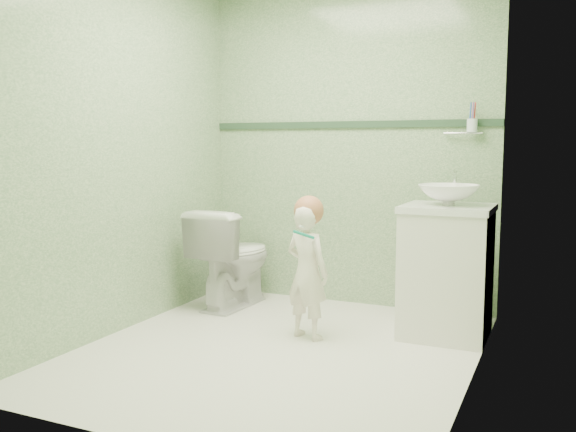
% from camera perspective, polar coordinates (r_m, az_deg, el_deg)
% --- Properties ---
extents(ground, '(2.50, 2.50, 0.00)m').
position_cam_1_polar(ground, '(3.71, -0.98, -12.31)').
color(ground, white).
rests_on(ground, ground).
extents(room_shell, '(2.50, 2.54, 2.40)m').
position_cam_1_polar(room_shell, '(3.51, -1.01, 6.57)').
color(room_shell, '#769F71').
rests_on(room_shell, ground).
extents(trim_stripe, '(2.20, 0.02, 0.05)m').
position_cam_1_polar(trim_stripe, '(4.66, 5.57, 8.39)').
color(trim_stripe, '#29432E').
rests_on(trim_stripe, room_shell).
extents(vanity, '(0.52, 0.50, 0.80)m').
position_cam_1_polar(vanity, '(4.01, 14.38, -5.15)').
color(vanity, white).
rests_on(vanity, ground).
extents(counter, '(0.54, 0.52, 0.04)m').
position_cam_1_polar(counter, '(3.95, 14.55, 0.69)').
color(counter, white).
rests_on(counter, vanity).
extents(basin, '(0.37, 0.37, 0.13)m').
position_cam_1_polar(basin, '(3.94, 14.59, 1.91)').
color(basin, white).
rests_on(basin, counter).
extents(faucet, '(0.03, 0.13, 0.18)m').
position_cam_1_polar(faucet, '(4.12, 15.06, 3.20)').
color(faucet, silver).
rests_on(faucet, counter).
extents(cup_holder, '(0.26, 0.07, 0.21)m').
position_cam_1_polar(cup_holder, '(4.40, 16.52, 8.03)').
color(cup_holder, silver).
rests_on(cup_holder, room_shell).
extents(toilet, '(0.46, 0.75, 0.74)m').
position_cam_1_polar(toilet, '(4.63, -5.09, -3.80)').
color(toilet, white).
rests_on(toilet, ground).
extents(toddler, '(0.35, 0.28, 0.83)m').
position_cam_1_polar(toddler, '(3.84, 1.77, -5.20)').
color(toddler, white).
rests_on(toddler, ground).
extents(hair_cap, '(0.19, 0.19, 0.19)m').
position_cam_1_polar(hair_cap, '(3.80, 1.93, 0.51)').
color(hair_cap, '#B86E49').
rests_on(hair_cap, toddler).
extents(teal_toothbrush, '(0.11, 0.14, 0.08)m').
position_cam_1_polar(teal_toothbrush, '(3.65, 1.45, -1.65)').
color(teal_toothbrush, '#14927B').
rests_on(teal_toothbrush, toddler).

